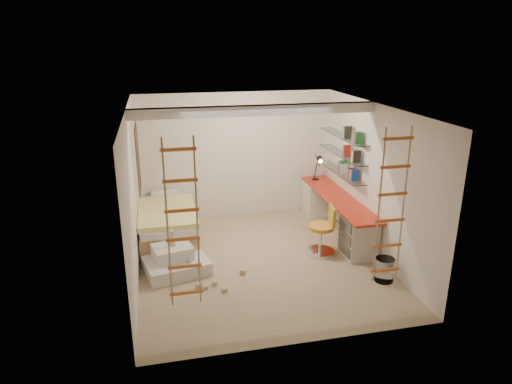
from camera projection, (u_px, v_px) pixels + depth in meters
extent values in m
plane|color=tan|center=(260.00, 261.00, 7.77)|extent=(4.50, 4.50, 0.00)
cube|color=white|center=(256.00, 110.00, 7.24)|extent=(4.00, 0.18, 0.16)
cube|color=white|center=(135.00, 158.00, 8.25)|extent=(0.06, 1.15, 1.35)
cube|color=#4C2D1E|center=(138.00, 158.00, 8.26)|extent=(0.02, 1.00, 1.20)
cylinder|color=white|center=(384.00, 270.00, 7.10)|extent=(0.30, 0.30, 0.38)
cube|color=red|center=(338.00, 198.00, 8.65)|extent=(0.55, 2.80, 0.04)
cube|color=beige|center=(317.00, 198.00, 9.79)|extent=(0.52, 0.55, 0.71)
cube|color=beige|center=(359.00, 237.00, 7.85)|extent=(0.52, 0.55, 0.71)
cube|color=#4C4742|center=(346.00, 225.00, 7.71)|extent=(0.02, 0.50, 0.18)
cube|color=#4C4742|center=(345.00, 237.00, 7.78)|extent=(0.02, 0.50, 0.18)
cube|color=#4C4742|center=(344.00, 248.00, 7.85)|extent=(0.02, 0.50, 0.18)
cube|color=white|center=(341.00, 172.00, 8.83)|extent=(0.25, 1.80, 0.01)
cube|color=white|center=(342.00, 154.00, 8.72)|extent=(0.25, 1.80, 0.01)
cube|color=white|center=(343.00, 136.00, 8.60)|extent=(0.25, 1.80, 0.01)
cube|color=#AD7F51|center=(168.00, 229.00, 8.53)|extent=(1.00, 2.00, 0.45)
cube|color=white|center=(167.00, 215.00, 8.43)|extent=(0.95, 1.95, 0.12)
cube|color=yellow|center=(167.00, 212.00, 8.26)|extent=(1.02, 1.60, 0.10)
cube|color=white|center=(165.00, 195.00, 9.13)|extent=(0.55, 0.35, 0.12)
cylinder|color=black|center=(315.00, 179.00, 9.70)|extent=(0.14, 0.14, 0.02)
cylinder|color=black|center=(316.00, 171.00, 9.64)|extent=(0.02, 0.15, 0.36)
cylinder|color=black|center=(318.00, 160.00, 9.46)|extent=(0.02, 0.27, 0.20)
cone|color=black|center=(320.00, 159.00, 9.34)|extent=(0.12, 0.14, 0.15)
cylinder|color=#FFEABF|center=(321.00, 161.00, 9.31)|extent=(0.08, 0.04, 0.08)
cylinder|color=orange|center=(321.00, 227.00, 7.90)|extent=(0.51, 0.51, 0.06)
cube|color=#B08C21|center=(332.00, 216.00, 7.85)|extent=(0.09, 0.35, 0.32)
cylinder|color=silver|center=(320.00, 239.00, 7.97)|extent=(0.06, 0.06, 0.45)
cylinder|color=silver|center=(320.00, 252.00, 8.05)|extent=(0.58, 0.58, 0.05)
cube|color=silver|center=(177.00, 266.00, 7.38)|extent=(1.13, 0.96, 0.22)
cube|color=silver|center=(173.00, 252.00, 7.37)|extent=(0.69, 0.61, 0.22)
cube|color=#CCB284|center=(172.00, 244.00, 7.32)|extent=(0.10, 0.10, 0.08)
cube|color=#CCB284|center=(172.00, 239.00, 7.30)|extent=(0.08, 0.08, 0.07)
cube|color=#CCB284|center=(171.00, 234.00, 7.27)|extent=(0.07, 0.07, 0.12)
cube|color=#CCB284|center=(189.00, 261.00, 7.25)|extent=(0.06, 0.06, 0.06)
cube|color=#CCB284|center=(190.00, 253.00, 7.50)|extent=(0.06, 0.06, 0.06)
cube|color=#CCB284|center=(161.00, 265.00, 7.13)|extent=(0.06, 0.06, 0.06)
cube|color=#CCB284|center=(215.00, 283.00, 7.01)|extent=(0.07, 0.07, 0.07)
cube|color=#CCB284|center=(199.00, 286.00, 6.93)|extent=(0.07, 0.07, 0.07)
cube|color=#CCB284|center=(243.00, 272.00, 7.34)|extent=(0.07, 0.07, 0.07)
cube|color=#CCB284|center=(206.00, 287.00, 6.90)|extent=(0.07, 0.07, 0.07)
cube|color=#CCB284|center=(224.00, 290.00, 6.82)|extent=(0.07, 0.07, 0.07)
cube|color=#194CA5|center=(341.00, 166.00, 8.79)|extent=(0.14, 0.64, 0.22)
cube|color=#8C1E7F|center=(342.00, 148.00, 8.68)|extent=(0.14, 0.46, 0.22)
cube|color=yellow|center=(343.00, 130.00, 8.57)|extent=(0.14, 0.64, 0.22)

